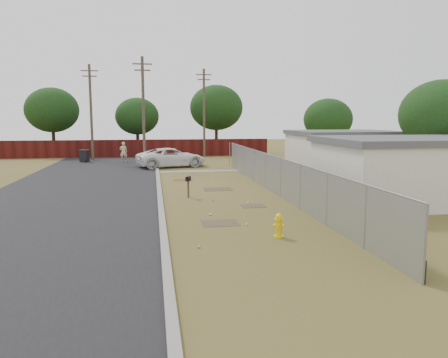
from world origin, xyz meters
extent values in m
plane|color=brown|center=(0.00, 0.00, 0.00)|extent=(120.00, 120.00, 0.00)
cube|color=black|center=(-7.50, 8.00, 0.01)|extent=(9.00, 60.00, 0.02)
cube|color=gray|center=(-3.00, 8.00, 0.06)|extent=(0.25, 60.00, 0.12)
cube|color=gray|center=(0.00, 11.50, 0.01)|extent=(6.20, 1.00, 0.03)
cylinder|color=gray|center=(3.10, -12.00, 1.00)|extent=(0.06, 0.06, 2.00)
cylinder|color=gray|center=(3.10, -9.00, 1.00)|extent=(0.06, 0.06, 2.00)
cylinder|color=gray|center=(3.10, -6.00, 1.00)|extent=(0.06, 0.06, 2.00)
cylinder|color=gray|center=(3.10, -3.00, 1.00)|extent=(0.06, 0.06, 2.00)
cylinder|color=gray|center=(3.10, 0.00, 1.00)|extent=(0.06, 0.06, 2.00)
cylinder|color=gray|center=(3.10, 3.00, 1.00)|extent=(0.06, 0.06, 2.00)
cylinder|color=gray|center=(3.10, 6.00, 1.00)|extent=(0.06, 0.06, 2.00)
cylinder|color=gray|center=(3.10, 9.00, 1.00)|extent=(0.06, 0.06, 2.00)
cylinder|color=gray|center=(3.10, 12.00, 1.00)|extent=(0.06, 0.06, 2.00)
cylinder|color=gray|center=(3.10, 15.00, 1.00)|extent=(0.06, 0.06, 2.00)
cylinder|color=gray|center=(3.10, 1.00, 2.00)|extent=(0.04, 26.00, 0.04)
cube|color=slate|center=(3.10, 1.00, 1.00)|extent=(0.01, 26.00, 2.00)
cube|color=black|center=(3.16, 1.00, 0.30)|extent=(0.03, 26.00, 0.60)
cube|color=#47110F|center=(-6.00, 25.00, 0.90)|extent=(30.00, 0.12, 1.80)
cylinder|color=#4D4333|center=(-4.00, 16.00, 4.50)|extent=(0.24, 0.24, 9.00)
cube|color=#4D4333|center=(-4.00, 16.00, 8.40)|extent=(1.60, 0.10, 0.10)
cube|color=#4D4333|center=(-4.00, 16.00, 7.90)|extent=(1.30, 0.10, 0.10)
cylinder|color=#4D4333|center=(-9.00, 22.00, 4.50)|extent=(0.24, 0.24, 9.00)
cube|color=#4D4333|center=(-9.00, 22.00, 8.40)|extent=(1.60, 0.10, 0.10)
cube|color=#4D4333|center=(-9.00, 22.00, 7.90)|extent=(1.30, 0.10, 0.10)
cylinder|color=#4D4333|center=(2.00, 24.00, 4.50)|extent=(0.24, 0.24, 9.00)
cube|color=#4D4333|center=(2.00, 24.00, 8.40)|extent=(1.60, 0.10, 0.10)
cube|color=#4D4333|center=(2.00, 24.00, 7.90)|extent=(1.30, 0.10, 0.10)
cube|color=beige|center=(9.00, -2.00, 1.40)|extent=(8.00, 6.00, 2.80)
cube|color=#4A4B4F|center=(9.00, -2.00, 2.95)|extent=(8.32, 6.24, 0.30)
cube|color=beige|center=(10.50, 9.00, 1.40)|extent=(7.00, 6.00, 2.80)
cube|color=#4A4B4F|center=(10.50, 9.00, 2.95)|extent=(7.28, 6.24, 0.30)
cylinder|color=#2F2015|center=(-14.00, 29.00, 1.65)|extent=(0.36, 0.36, 3.30)
ellipsoid|color=black|center=(-14.00, 29.00, 4.88)|extent=(5.70, 5.70, 4.84)
cylinder|color=#2F2015|center=(-5.00, 30.00, 1.43)|extent=(0.36, 0.36, 2.86)
ellipsoid|color=black|center=(-5.00, 30.00, 4.23)|extent=(4.94, 4.94, 4.20)
cylinder|color=#2F2015|center=(4.00, 29.00, 1.76)|extent=(0.36, 0.36, 3.52)
ellipsoid|color=black|center=(4.00, 29.00, 5.20)|extent=(6.08, 6.08, 5.17)
cylinder|color=#2F2015|center=(13.00, 18.00, 1.32)|extent=(0.36, 0.36, 2.64)
ellipsoid|color=black|center=(13.00, 18.00, 3.90)|extent=(4.56, 4.56, 3.88)
cylinder|color=#2F2015|center=(14.00, 3.00, 1.43)|extent=(0.36, 0.36, 2.86)
ellipsoid|color=black|center=(14.00, 3.00, 4.23)|extent=(4.94, 4.94, 4.20)
cylinder|color=yellow|center=(0.86, -7.29, 0.03)|extent=(0.45, 0.45, 0.06)
cylinder|color=yellow|center=(0.86, -7.29, 0.33)|extent=(0.32, 0.32, 0.58)
cylinder|color=yellow|center=(0.86, -7.29, 0.63)|extent=(0.41, 0.41, 0.05)
sphere|color=yellow|center=(0.86, -7.29, 0.71)|extent=(0.31, 0.31, 0.23)
cylinder|color=yellow|center=(0.86, -7.29, 0.83)|extent=(0.05, 0.05, 0.06)
cylinder|color=yellow|center=(0.73, -7.23, 0.40)|extent=(0.14, 0.14, 0.11)
cylinder|color=yellow|center=(0.99, -7.35, 0.40)|extent=(0.14, 0.14, 0.11)
cylinder|color=yellow|center=(0.80, -7.42, 0.40)|extent=(0.18, 0.17, 0.14)
cube|color=brown|center=(-1.56, 0.64, 0.46)|extent=(0.11, 0.11, 0.91)
cube|color=black|center=(-1.56, 0.64, 0.94)|extent=(0.32, 0.47, 0.16)
cylinder|color=black|center=(-1.56, 0.64, 1.02)|extent=(0.32, 0.47, 0.16)
cube|color=#A30B12|center=(-1.66, 0.42, 0.94)|extent=(0.03, 0.04, 0.09)
imported|color=white|center=(-1.79, 14.93, 0.79)|extent=(6.18, 4.05, 1.58)
imported|color=#BDAB8B|center=(-5.96, 19.67, 0.93)|extent=(0.68, 0.45, 1.86)
cube|color=black|center=(-9.53, 20.28, 0.53)|extent=(0.84, 0.84, 1.06)
cube|color=black|center=(-9.53, 20.28, 1.09)|extent=(0.93, 0.93, 0.09)
cylinder|color=black|center=(-9.33, 19.86, 0.11)|extent=(0.12, 0.23, 0.22)
cylinder|color=silver|center=(0.12, -5.50, 0.04)|extent=(0.11, 0.12, 0.07)
cylinder|color=silver|center=(-0.99, -3.58, 0.04)|extent=(0.12, 0.12, 0.07)
cylinder|color=silver|center=(1.13, -1.28, 0.04)|extent=(0.08, 0.11, 0.07)
cylinder|color=silver|center=(-1.95, -8.11, 0.04)|extent=(0.11, 0.12, 0.07)
cylinder|color=silver|center=(0.22, 5.08, 0.04)|extent=(0.12, 0.10, 0.07)
cylinder|color=silver|center=(-0.47, -0.55, 0.04)|extent=(0.11, 0.12, 0.07)
camera|label=1|loc=(-3.29, -21.21, 4.01)|focal=35.00mm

